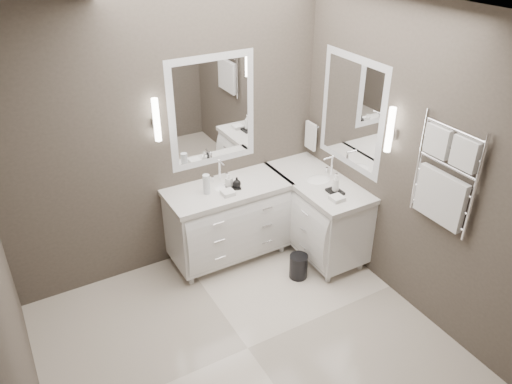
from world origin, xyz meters
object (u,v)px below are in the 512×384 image
vanity_right (316,210)px  waste_bin (298,266)px  vanity_back (228,218)px  towel_ladder (444,181)px

vanity_right → waste_bin: (-0.43, -0.32, -0.36)m
vanity_right → waste_bin: 0.64m
vanity_back → waste_bin: vanity_back is taller
towel_ladder → waste_bin: (-0.65, 0.98, -1.26)m
vanity_back → towel_ladder: size_ratio=1.38×
vanity_back → waste_bin: size_ratio=4.84×
vanity_right → towel_ladder: 1.60m
vanity_back → waste_bin: bearing=-55.3°
towel_ladder → waste_bin: size_ratio=3.51×
vanity_right → towel_ladder: (0.23, -1.30, 0.91)m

